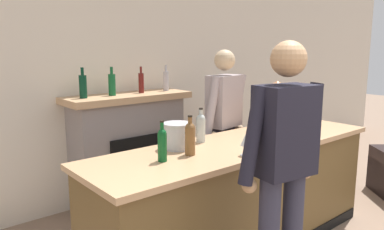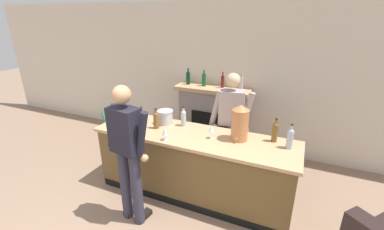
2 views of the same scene
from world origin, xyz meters
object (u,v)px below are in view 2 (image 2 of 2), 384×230
at_px(person_bartender, 231,124).
at_px(wine_glass_by_dispenser, 212,129).
at_px(wine_bottle_merlot_tall, 156,119).
at_px(wine_glass_front_left, 165,132).
at_px(wine_bottle_burgundy_dark, 290,138).
at_px(wine_bottle_cabernet_heavy, 275,131).
at_px(wine_bottle_riesling_slim, 183,117).
at_px(potted_plant_corner, 110,121).
at_px(ice_bucket_steel, 165,117).
at_px(fireplace_stone, 212,117).
at_px(copper_dispenser, 240,123).
at_px(wine_bottle_port_short, 142,117).
at_px(person_customer, 128,151).

relative_size(person_bartender, wine_glass_by_dispenser, 9.31).
distance_m(wine_bottle_merlot_tall, wine_glass_front_left, 0.41).
xyz_separation_m(wine_bottle_burgundy_dark, wine_bottle_cabernet_heavy, (-0.19, 0.12, -0.00)).
relative_size(wine_bottle_merlot_tall, wine_glass_by_dispenser, 1.62).
xyz_separation_m(person_bartender, wine_bottle_riesling_slim, (-0.62, -0.35, 0.13)).
relative_size(wine_glass_by_dispenser, wine_glass_front_left, 1.09).
height_order(potted_plant_corner, wine_bottle_cabernet_heavy, wine_bottle_cabernet_heavy).
height_order(potted_plant_corner, ice_bucket_steel, ice_bucket_steel).
height_order(fireplace_stone, wine_glass_by_dispenser, fireplace_stone).
bearing_deg(copper_dispenser, wine_bottle_port_short, -175.45).
xyz_separation_m(wine_bottle_cabernet_heavy, wine_glass_front_left, (-1.31, -0.53, -0.03)).
bearing_deg(fireplace_stone, wine_bottle_merlot_tall, -102.80).
distance_m(person_customer, person_bartender, 1.62).
relative_size(person_bartender, wine_bottle_port_short, 5.91).
bearing_deg(person_bartender, wine_bottle_merlot_tall, -148.07).
xyz_separation_m(copper_dispenser, wine_bottle_cabernet_heavy, (0.43, 0.13, -0.10)).
bearing_deg(potted_plant_corner, person_bartender, -13.06).
distance_m(wine_bottle_port_short, wine_glass_front_left, 0.62).
height_order(copper_dispenser, ice_bucket_steel, copper_dispenser).
bearing_deg(wine_bottle_burgundy_dark, potted_plant_corner, 163.44).
relative_size(wine_bottle_cabernet_heavy, wine_bottle_merlot_tall, 1.06).
relative_size(person_customer, wine_bottle_riesling_slim, 6.12).
relative_size(copper_dispenser, wine_bottle_port_short, 1.64).
bearing_deg(fireplace_stone, ice_bucket_steel, -103.21).
distance_m(person_customer, wine_bottle_burgundy_dark, 1.95).
relative_size(ice_bucket_steel, wine_bottle_port_short, 0.80).
bearing_deg(person_customer, wine_bottle_burgundy_dark, 27.99).
distance_m(wine_bottle_burgundy_dark, wine_glass_by_dispenser, 0.97).
bearing_deg(copper_dispenser, wine_bottle_riesling_slim, 171.92).
height_order(wine_bottle_port_short, wine_bottle_riesling_slim, same).
bearing_deg(wine_glass_front_left, wine_bottle_burgundy_dark, 15.47).
relative_size(fireplace_stone, person_bartender, 0.90).
distance_m(wine_bottle_port_short, wine_bottle_riesling_slim, 0.62).
bearing_deg(wine_bottle_burgundy_dark, person_bartender, 152.31).
relative_size(person_customer, copper_dispenser, 3.72).
height_order(potted_plant_corner, wine_glass_by_dispenser, wine_glass_by_dispenser).
relative_size(ice_bucket_steel, wine_glass_by_dispenser, 1.26).
xyz_separation_m(potted_plant_corner, wine_bottle_cabernet_heavy, (3.67, -1.03, 0.86)).
bearing_deg(person_bartender, fireplace_stone, 123.57).
bearing_deg(potted_plant_corner, fireplace_stone, 5.01).
distance_m(person_bartender, wine_bottle_burgundy_dark, 0.98).
relative_size(copper_dispenser, ice_bucket_steel, 2.05).
bearing_deg(wine_bottle_port_short, person_bartender, 26.03).
bearing_deg(wine_bottle_burgundy_dark, ice_bucket_steel, 177.74).
height_order(person_bartender, wine_glass_by_dispenser, person_bartender).
height_order(potted_plant_corner, wine_bottle_port_short, wine_bottle_port_short).
height_order(person_bartender, wine_bottle_riesling_slim, person_bartender).
relative_size(fireplace_stone, wine_glass_by_dispenser, 8.37).
distance_m(person_bartender, wine_glass_by_dispenser, 0.60).
height_order(potted_plant_corner, copper_dispenser, copper_dispenser).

